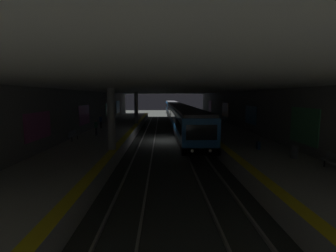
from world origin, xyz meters
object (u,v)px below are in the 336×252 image
bench_left_mid (224,120)px  metro_train (176,111)px  person_walking_mid (101,121)px  suitcase_rolling (258,145)px  pillar_near (111,119)px  bench_right_near (74,135)px  trash_bin (294,152)px  pillar_far (136,108)px  bench_right_mid (113,118)px  person_waiting_near (96,127)px  bench_left_near (335,161)px

bench_left_mid → metro_train: bearing=26.7°
person_walking_mid → suitcase_rolling: (-12.28, -14.76, -0.61)m
pillar_near → bench_right_near: (3.67, 4.18, -1.75)m
pillar_near → suitcase_rolling: pillar_near is taller
trash_bin → pillar_far: bearing=31.2°
bench_right_mid → bench_left_mid: bearing=-101.5°
bench_left_mid → trash_bin: 20.05m
pillar_near → person_walking_mid: bearing=17.9°
bench_right_near → person_waiting_near: (2.80, -1.24, 0.33)m
trash_bin → pillar_near: bearing=76.6°
person_waiting_near → trash_bin: bearing=-121.8°
person_walking_mid → trash_bin: 21.86m
metro_train → suitcase_rolling: size_ratio=68.56×
pillar_far → suitcase_rolling: (-17.49, -10.90, -1.98)m
pillar_near → suitcase_rolling: 11.08m
person_walking_mid → metro_train: bearing=-30.4°
pillar_near → pillar_far: (17.19, 0.00, 0.00)m
bench_right_mid → trash_bin: (-23.52, -16.33, -0.10)m
bench_right_mid → person_waiting_near: (-14.15, -1.24, 0.33)m
bench_left_mid → bench_right_mid: 17.42m
suitcase_rolling → bench_right_near: bearing=75.2°
pillar_far → bench_left_mid: bearing=-90.2°
pillar_near → bench_left_near: (-5.48, -12.88, -1.75)m
metro_train → trash_bin: bearing=-170.3°
bench_left_mid → person_waiting_near: bearing=124.0°
pillar_near → person_walking_mid: pillar_near is taller
person_walking_mid → pillar_near: bearing=-162.1°
person_walking_mid → suitcase_rolling: person_walking_mid is taller
metro_train → trash_bin: (-32.64, -5.60, -0.55)m
suitcase_rolling → person_waiting_near: bearing=63.9°
bench_left_near → pillar_near: bearing=67.0°
bench_left_mid → bench_right_near: same height
pillar_near → metro_train: pillar_near is taller
person_waiting_near → person_walking_mid: person_walking_mid is taller
metro_train → bench_right_near: bearing=157.6°
pillar_far → suitcase_rolling: bearing=-148.1°
pillar_near → bench_right_near: pillar_near is taller
bench_left_near → person_waiting_near: 19.84m
pillar_near → person_walking_mid: 12.66m
suitcase_rolling → person_walking_mid: bearing=50.2°
person_walking_mid → trash_bin: person_walking_mid is taller
person_waiting_near → trash_bin: person_waiting_near is taller
bench_right_mid → person_waiting_near: person_waiting_near is taller
bench_right_mid → trash_bin: 28.64m
trash_bin → bench_right_mid: bearing=34.8°
pillar_far → trash_bin: size_ratio=5.35×
bench_left_near → trash_bin: 2.69m
metro_train → suitcase_rolling: metro_train is taller
suitcase_rolling → bench_right_mid: bearing=35.8°
person_waiting_near → suitcase_rolling: 15.42m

